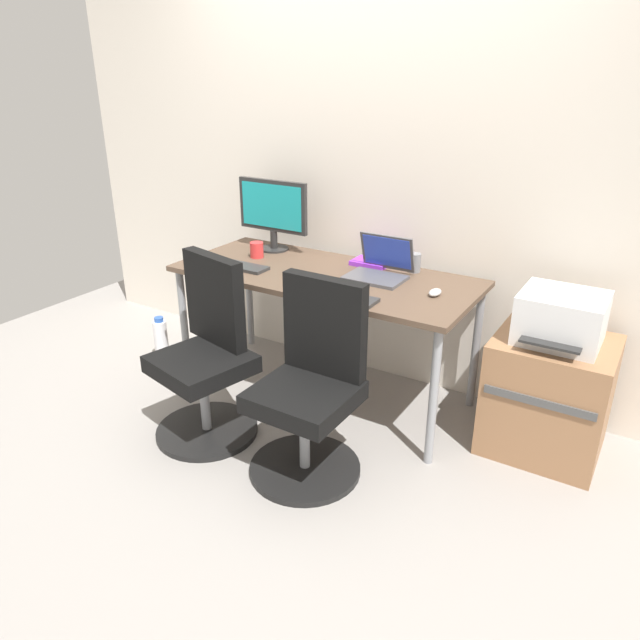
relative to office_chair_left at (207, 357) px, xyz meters
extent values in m
plane|color=gray|center=(0.33, 0.64, -0.42)|extent=(5.28, 5.28, 0.00)
cube|color=silver|center=(0.33, 1.09, 0.88)|extent=(4.40, 0.04, 2.60)
cube|color=brown|center=(0.33, 0.64, 0.32)|extent=(1.69, 0.74, 0.03)
cylinder|color=gray|center=(-0.47, 0.32, -0.06)|extent=(0.04, 0.04, 0.73)
cylinder|color=gray|center=(1.12, 0.32, -0.06)|extent=(0.04, 0.04, 0.73)
cylinder|color=gray|center=(-0.47, 0.96, -0.06)|extent=(0.04, 0.04, 0.73)
cylinder|color=gray|center=(1.12, 0.96, -0.06)|extent=(0.04, 0.04, 0.73)
cylinder|color=black|center=(0.01, -0.06, -0.41)|extent=(0.54, 0.54, 0.03)
cylinder|color=gray|center=(0.01, -0.06, -0.22)|extent=(0.05, 0.05, 0.34)
cube|color=black|center=(0.01, -0.06, -0.01)|extent=(0.53, 0.53, 0.09)
cube|color=black|center=(-0.03, 0.12, 0.28)|extent=(0.42, 0.16, 0.48)
cylinder|color=black|center=(0.64, -0.06, -0.41)|extent=(0.54, 0.54, 0.03)
cylinder|color=gray|center=(0.64, -0.06, -0.22)|extent=(0.05, 0.05, 0.34)
cube|color=black|center=(0.64, -0.06, -0.01)|extent=(0.45, 0.45, 0.09)
cube|color=black|center=(0.64, 0.12, 0.28)|extent=(0.42, 0.08, 0.48)
cube|color=#996B47|center=(1.57, 0.74, -0.12)|extent=(0.56, 0.50, 0.60)
cube|color=#4C4C4C|center=(1.57, 0.49, -0.03)|extent=(0.51, 0.01, 0.04)
cube|color=silver|center=(1.57, 0.74, 0.30)|extent=(0.38, 0.34, 0.24)
cube|color=#262626|center=(1.57, 0.54, 0.24)|extent=(0.27, 0.06, 0.01)
cylinder|color=white|center=(-0.82, 0.44, -0.28)|extent=(0.09, 0.09, 0.28)
cylinder|color=#2D59B2|center=(-0.82, 0.44, -0.13)|extent=(0.06, 0.06, 0.03)
cylinder|color=#262626|center=(-0.18, 0.87, 0.34)|extent=(0.18, 0.18, 0.01)
cylinder|color=#262626|center=(-0.18, 0.87, 0.40)|extent=(0.04, 0.04, 0.11)
cube|color=#262626|center=(-0.18, 0.87, 0.61)|extent=(0.48, 0.03, 0.31)
cube|color=teal|center=(-0.18, 0.85, 0.61)|extent=(0.43, 0.00, 0.26)
cube|color=#4C4C51|center=(0.61, 0.69, 0.34)|extent=(0.31, 0.22, 0.02)
cube|color=#4C4C51|center=(0.61, 0.83, 0.45)|extent=(0.31, 0.07, 0.20)
cube|color=blue|center=(0.61, 0.82, 0.45)|extent=(0.28, 0.06, 0.17)
cube|color=#2D2D2D|center=(-0.14, 0.47, 0.34)|extent=(0.34, 0.12, 0.02)
cube|color=#2D2D2D|center=(0.61, 0.35, 0.34)|extent=(0.34, 0.12, 0.02)
ellipsoid|color=#B7B7B7|center=(0.98, 0.63, 0.35)|extent=(0.06, 0.10, 0.03)
ellipsoid|color=silver|center=(-0.38, 0.34, 0.35)|extent=(0.06, 0.10, 0.03)
cylinder|color=red|center=(-0.17, 0.68, 0.38)|extent=(0.08, 0.08, 0.09)
cylinder|color=slate|center=(0.74, 0.92, 0.39)|extent=(0.07, 0.07, 0.10)
cube|color=purple|center=(0.48, 0.91, 0.35)|extent=(0.21, 0.15, 0.03)
camera|label=1|loc=(1.94, -2.05, 1.39)|focal=33.36mm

